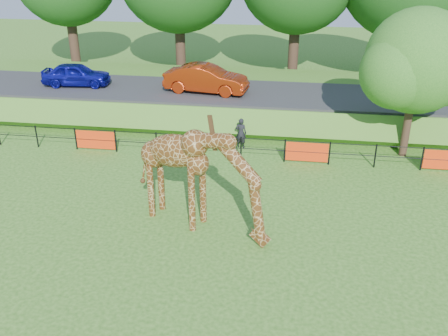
# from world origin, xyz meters

# --- Properties ---
(ground) EXTENTS (90.00, 90.00, 0.00)m
(ground) POSITION_xyz_m (0.00, 0.00, 0.00)
(ground) COLOR #2D6118
(ground) RESTS_ON ground
(giraffe) EXTENTS (5.27, 2.96, 3.79)m
(giraffe) POSITION_xyz_m (-0.70, 1.98, 1.90)
(giraffe) COLOR #552F11
(giraffe) RESTS_ON ground
(perimeter_fence) EXTENTS (28.07, 0.10, 1.10)m
(perimeter_fence) POSITION_xyz_m (0.00, 8.00, 0.55)
(perimeter_fence) COLOR black
(perimeter_fence) RESTS_ON ground
(embankment) EXTENTS (40.00, 9.00, 1.30)m
(embankment) POSITION_xyz_m (0.00, 15.50, 0.65)
(embankment) COLOR #2D6118
(embankment) RESTS_ON ground
(road) EXTENTS (40.00, 5.00, 0.12)m
(road) POSITION_xyz_m (0.00, 14.00, 1.36)
(road) COLOR #313134
(road) RESTS_ON embankment
(car_blue) EXTENTS (3.99, 1.93, 1.31)m
(car_blue) POSITION_xyz_m (-10.32, 13.89, 2.08)
(car_blue) COLOR #1517AC
(car_blue) RESTS_ON road
(car_red) EXTENTS (4.79, 2.21, 1.52)m
(car_red) POSITION_xyz_m (-2.63, 13.67, 2.18)
(car_red) COLOR #9F2A0B
(car_red) RESTS_ON road
(visitor) EXTENTS (0.57, 0.41, 1.49)m
(visitor) POSITION_xyz_m (-0.17, 9.42, 0.74)
(visitor) COLOR black
(visitor) RESTS_ON ground
(tree_east) EXTENTS (5.40, 4.71, 6.76)m
(tree_east) POSITION_xyz_m (7.60, 9.63, 4.28)
(tree_east) COLOR #362418
(tree_east) RESTS_ON ground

